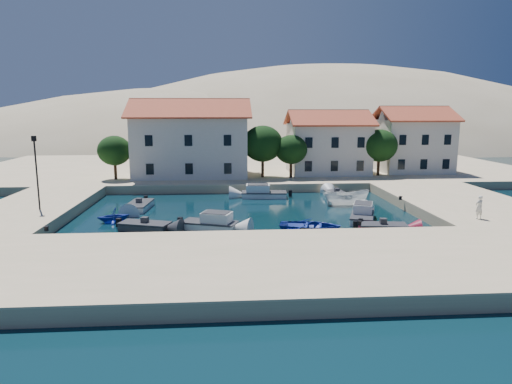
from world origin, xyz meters
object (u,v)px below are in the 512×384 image
building_left (191,137)px  pedestrian (479,207)px  building_mid (328,141)px  cabin_cruiser_south (210,223)px  building_right (412,139)px  boat_east (347,205)px  cabin_cruiser_east (362,215)px  rowboat_south (310,230)px  lamppost (36,166)px

building_left → pedestrian: bearing=-47.4°
building_mid → pedestrian: (5.82, -26.86, -3.31)m
cabin_cruiser_south → building_left: bearing=117.5°
building_right → boat_east: bearing=-128.2°
cabin_cruiser_south → cabin_cruiser_east: same height
building_left → cabin_cruiser_south: (2.95, -23.76, -5.46)m
building_mid → pedestrian: bearing=-77.8°
cabin_cruiser_south → pedestrian: size_ratio=2.59×
rowboat_south → boat_east: (5.40, 9.19, 0.00)m
boat_east → building_mid: bearing=-4.5°
building_left → building_right: bearing=3.8°
cabin_cruiser_south → rowboat_south: size_ratio=0.99×
rowboat_south → building_left: bearing=36.6°
cabin_cruiser_south → cabin_cruiser_east: size_ratio=0.97×
building_left → cabin_cruiser_south: size_ratio=3.11×
cabin_cruiser_south → lamppost: bearing=-174.1°
building_left → boat_east: 23.21m
building_right → cabin_cruiser_east: 28.16m
boat_east → lamppost: bearing=100.9°
pedestrian → building_mid: bearing=-92.6°
building_left → building_mid: size_ratio=1.40×
building_mid → lamppost: 36.21m
building_mid → cabin_cruiser_east: size_ratio=2.14×
building_mid → building_right: size_ratio=1.11×
rowboat_south → boat_east: 10.66m
building_mid → building_right: bearing=4.8°
building_right → rowboat_south: (-19.14, -26.65, -5.47)m
cabin_cruiser_east → pedestrian: pedestrian is taller
cabin_cruiser_south → boat_east: 15.70m
boat_east → pedestrian: (7.55, -10.40, 1.91)m
building_right → boat_east: building_right is taller
cabin_cruiser_south → cabin_cruiser_east: 13.08m
building_right → cabin_cruiser_south: (-27.05, -25.76, -5.00)m
lamppost → building_right: bearing=27.9°
building_mid → boat_east: (-1.74, -16.45, -5.22)m
building_left → lamppost: bearing=-119.9°
building_mid → lamppost: building_mid is taller
lamppost → pedestrian: size_ratio=3.40×
building_left → cabin_cruiser_east: bearing=-54.0°
building_right → building_left: bearing=-176.2°
cabin_cruiser_east → boat_east: size_ratio=1.09×
lamppost → cabin_cruiser_south: size_ratio=1.32×
cabin_cruiser_south → pedestrian: bearing=14.7°
building_right → lamppost: building_right is taller
building_right → cabin_cruiser_east: building_right is taller
boat_east → pedestrian: 13.00m
building_mid → rowboat_south: building_mid is taller
building_right → boat_east: size_ratio=2.11×
lamppost → pedestrian: lamppost is taller
building_mid → boat_east: 17.35m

